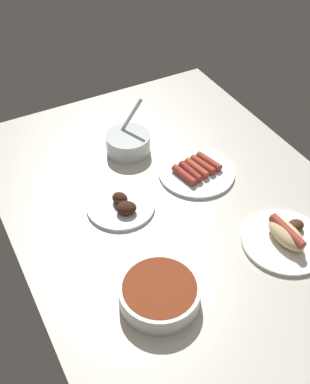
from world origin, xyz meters
TOP-DOWN VIEW (x-y plane):
  - ground_plane at (0.00, 0.00)cm, footprint 120.00×90.00cm
  - plate_sausages at (6.53, -11.31)cm, footprint 22.78×22.78cm
  - bowl_chili at (-27.14, 19.54)cm, footprint 18.76×18.76cm
  - bowl_coleslaw at (26.01, 1.72)cm, footprint 13.76×13.76cm
  - plate_grilled_meat at (4.03, 14.48)cm, footprint 19.05×19.05cm
  - plate_hotdog_assembled at (-26.98, -17.20)cm, footprint 22.22×22.22cm

SIDE VIEW (x-z plane):
  - ground_plane at x=0.00cm, z-range -3.00..0.00cm
  - plate_sausages at x=6.53cm, z-range -0.64..2.61cm
  - plate_grilled_meat at x=4.03cm, z-range -0.99..3.17cm
  - plate_hotdog_assembled at x=-26.98cm, z-range -1.01..4.60cm
  - bowl_chili at x=-27.14cm, z-range 0.24..5.39cm
  - bowl_coleslaw at x=26.01cm, z-range -4.59..11.24cm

